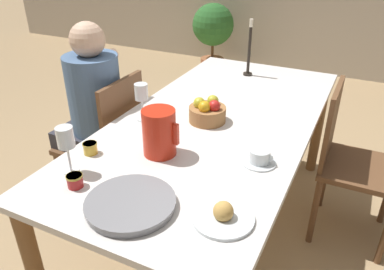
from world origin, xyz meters
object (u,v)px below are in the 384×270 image
at_px(jam_jar_amber, 90,148).
at_px(fruit_bowl, 207,112).
at_px(wine_glass_juice, 66,140).
at_px(potted_plant, 213,28).
at_px(candlestick_tall, 249,53).
at_px(bread_plate, 223,215).
at_px(wine_glass_water, 141,94).
at_px(serving_tray, 131,204).
at_px(person_seated, 92,106).
at_px(red_pitcher, 159,132).
at_px(chair_person_side, 109,142).
at_px(jam_jar_red, 75,180).
at_px(teacup_near_person, 259,158).
at_px(chair_opposite, 349,160).

height_order(jam_jar_amber, fruit_bowl, fruit_bowl).
bearing_deg(wine_glass_juice, potted_plant, 104.00).
bearing_deg(candlestick_tall, bread_plate, -74.58).
relative_size(fruit_bowl, candlestick_tall, 0.51).
height_order(wine_glass_water, fruit_bowl, wine_glass_water).
bearing_deg(bread_plate, serving_tray, -165.21).
xyz_separation_m(person_seated, wine_glass_juice, (0.40, -0.61, 0.18)).
xyz_separation_m(red_pitcher, potted_plant, (-1.13, 3.23, -0.32)).
height_order(serving_tray, candlestick_tall, candlestick_tall).
relative_size(candlestick_tall, potted_plant, 0.44).
xyz_separation_m(person_seated, potted_plant, (-0.47, 2.90, -0.18)).
bearing_deg(candlestick_tall, fruit_bowl, -86.84).
distance_m(chair_person_side, wine_glass_water, 0.52).
bearing_deg(wine_glass_juice, candlestick_tall, 79.48).
height_order(jam_jar_red, potted_plant, potted_plant).
bearing_deg(red_pitcher, bread_plate, -34.38).
relative_size(serving_tray, bread_plate, 1.50).
xyz_separation_m(jam_jar_amber, potted_plant, (-0.85, 3.36, -0.24)).
distance_m(wine_glass_juice, jam_jar_amber, 0.19).
bearing_deg(wine_glass_juice, jam_jar_amber, 98.16).
height_order(chair_person_side, bread_plate, chair_person_side).
bearing_deg(person_seated, red_pitcher, -116.86).
xyz_separation_m(teacup_near_person, serving_tray, (-0.32, -0.48, -0.01)).
distance_m(teacup_near_person, potted_plant, 3.48).
bearing_deg(potted_plant, chair_person_side, -79.10).
xyz_separation_m(jam_jar_amber, jam_jar_red, (0.11, -0.22, 0.00)).
height_order(serving_tray, fruit_bowl, fruit_bowl).
xyz_separation_m(wine_glass_juice, jam_jar_amber, (-0.02, 0.15, -0.12)).
relative_size(person_seated, jam_jar_red, 19.11).
bearing_deg(serving_tray, wine_glass_juice, 166.71).
relative_size(wine_glass_water, potted_plant, 0.23).
bearing_deg(fruit_bowl, jam_jar_amber, -122.64).
bearing_deg(bread_plate, fruit_bowl, 118.06).
bearing_deg(wine_glass_juice, bread_plate, 0.16).
bearing_deg(fruit_bowl, candlestick_tall, 93.16).
relative_size(chair_opposite, bread_plate, 4.21).
distance_m(red_pitcher, wine_glass_juice, 0.38).
distance_m(jam_jar_red, fruit_bowl, 0.77).
relative_size(teacup_near_person, potted_plant, 0.17).
relative_size(wine_glass_juice, teacup_near_person, 1.37).
xyz_separation_m(serving_tray, jam_jar_red, (-0.26, 0.01, 0.01)).
height_order(chair_person_side, jam_jar_red, chair_person_side).
relative_size(red_pitcher, candlestick_tall, 0.56).
bearing_deg(red_pitcher, chair_person_side, 149.26).
distance_m(chair_person_side, bread_plate, 1.19).
distance_m(serving_tray, jam_jar_amber, 0.43).
xyz_separation_m(chair_opposite, person_seated, (-1.41, -0.43, 0.22)).
bearing_deg(red_pitcher, serving_tray, -75.54).
xyz_separation_m(chair_opposite, candlestick_tall, (-0.74, 0.39, 0.41)).
xyz_separation_m(person_seated, jam_jar_red, (0.49, -0.68, 0.06)).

